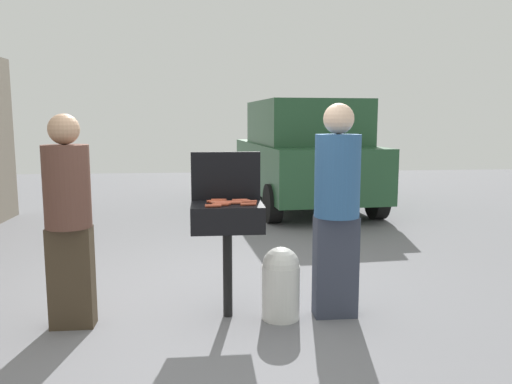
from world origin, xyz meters
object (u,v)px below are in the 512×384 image
object	(u,v)px
hot_dog_7	(217,202)
parked_minivan	(303,154)
person_left	(68,214)
bbq_grill	(227,221)
hot_dog_12	(248,204)
hot_dog_1	(219,203)
person_right	(337,203)
hot_dog_3	(234,203)
hot_dog_4	(213,206)
propane_tank	(281,282)
hot_dog_2	(233,202)
hot_dog_10	(219,200)
hot_dog_9	(240,200)
hot_dog_11	(249,202)
hot_dog_5	(214,201)
hot_dog_6	(242,201)
hot_dog_0	(221,205)
hot_dog_8	(223,204)

from	to	relation	value
hot_dog_7	parked_minivan	bearing A→B (deg)	72.00
person_left	bbq_grill	bearing A→B (deg)	-1.00
hot_dog_12	hot_dog_1	bearing A→B (deg)	157.56
person_right	parked_minivan	world-z (taller)	parked_minivan
hot_dog_3	hot_dog_4	size ratio (longest dim) A/B	1.00
person_right	propane_tank	bearing A→B (deg)	-3.79
hot_dog_2	hot_dog_10	size ratio (longest dim) A/B	1.00
hot_dog_9	hot_dog_11	size ratio (longest dim) A/B	1.00
hot_dog_3	hot_dog_5	bearing A→B (deg)	150.21
hot_dog_1	hot_dog_10	xyz separation A→B (m)	(0.00, 0.13, 0.00)
hot_dog_12	person_left	bearing A→B (deg)	179.59
hot_dog_6	hot_dog_9	size ratio (longest dim) A/B	1.00
hot_dog_12	propane_tank	xyz separation A→B (m)	(0.27, 0.01, -0.67)
hot_dog_3	hot_dog_2	bearing A→B (deg)	98.50
hot_dog_0	hot_dog_11	bearing A→B (deg)	26.15
bbq_grill	propane_tank	xyz separation A→B (m)	(0.44, -0.10, -0.51)
hot_dog_4	person_right	distance (m)	1.03
bbq_grill	hot_dog_4	size ratio (longest dim) A/B	7.49
bbq_grill	hot_dog_10	size ratio (longest dim) A/B	7.49
hot_dog_11	person_right	distance (m)	0.73
propane_tank	hot_dog_2	bearing A→B (deg)	164.50
hot_dog_2	propane_tank	bearing A→B (deg)	-15.50
hot_dog_4	hot_dog_10	size ratio (longest dim) A/B	1.00
bbq_grill	hot_dog_10	bearing A→B (deg)	117.66
hot_dog_12	person_right	xyz separation A→B (m)	(0.74, 0.03, -0.01)
person_left	hot_dog_7	bearing A→B (deg)	0.58
hot_dog_10	person_left	xyz separation A→B (m)	(-1.20, -0.22, -0.06)
hot_dog_2	hot_dog_12	size ratio (longest dim) A/B	1.00
hot_dog_9	person_left	bearing A→B (deg)	-172.00
bbq_grill	hot_dog_10	distance (m)	0.21
hot_dog_10	hot_dog_9	bearing A→B (deg)	-8.58
bbq_grill	hot_dog_9	size ratio (longest dim) A/B	7.49
hot_dog_4	hot_dog_10	bearing A→B (deg)	79.27
hot_dog_7	parked_minivan	size ratio (longest dim) A/B	0.03
propane_tank	person_right	xyz separation A→B (m)	(0.47, 0.02, 0.66)
hot_dog_11	propane_tank	xyz separation A→B (m)	(0.26, -0.11, -0.67)
hot_dog_4	person_right	world-z (taller)	person_right
hot_dog_12	parked_minivan	size ratio (longest dim) A/B	0.03
person_right	parked_minivan	distance (m)	5.60
propane_tank	hot_dog_9	bearing A→B (deg)	149.69
hot_dog_5	hot_dog_2	bearing A→B (deg)	-18.31
propane_tank	hot_dog_11	bearing A→B (deg)	156.74
bbq_grill	person_right	size ratio (longest dim) A/B	0.54
hot_dog_0	hot_dog_11	xyz separation A→B (m)	(0.24, 0.12, 0.00)
hot_dog_7	hot_dog_3	bearing A→B (deg)	-21.83
hot_dog_5	person_right	distance (m)	1.03
hot_dog_6	bbq_grill	bearing A→B (deg)	-154.65
hot_dog_8	parked_minivan	distance (m)	5.80
hot_dog_11	hot_dog_12	world-z (taller)	same
hot_dog_1	hot_dog_2	xyz separation A→B (m)	(0.12, 0.02, 0.00)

